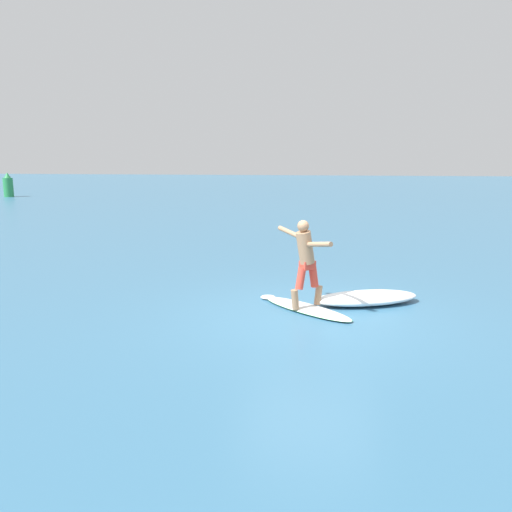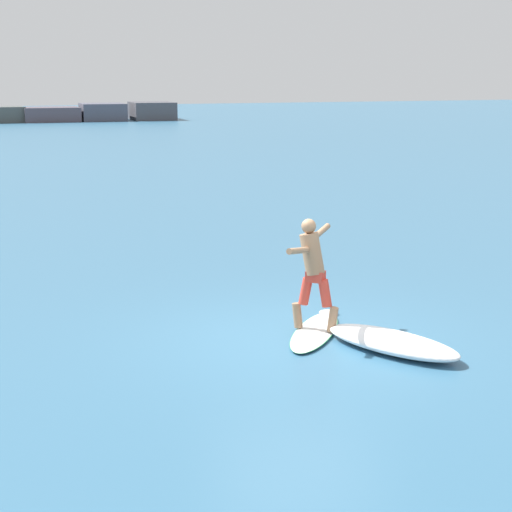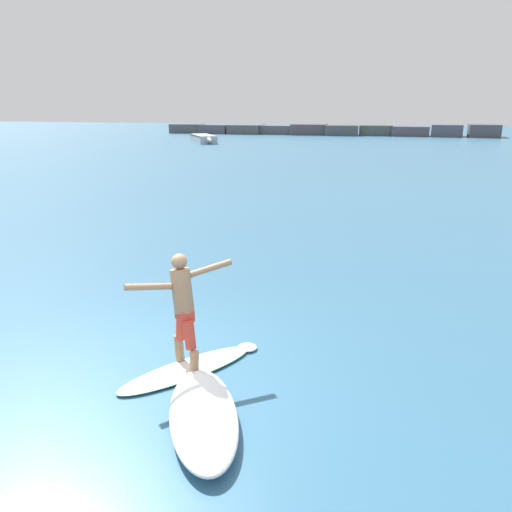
% 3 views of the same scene
% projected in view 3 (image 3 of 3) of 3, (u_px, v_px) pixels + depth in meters
% --- Properties ---
extents(ground_plane, '(200.00, 200.00, 0.00)m').
position_uv_depth(ground_plane, '(165.00, 371.00, 7.23)').
color(ground_plane, '#346585').
extents(rock_jetty_breakwater, '(43.03, 5.02, 1.50)m').
position_uv_depth(rock_jetty_breakwater, '(330.00, 130.00, 65.58)').
color(rock_jetty_breakwater, '#4E5156').
rests_on(rock_jetty_breakwater, ground).
extents(surfboard, '(1.78, 2.12, 0.20)m').
position_uv_depth(surfboard, '(190.00, 368.00, 7.24)').
color(surfboard, white).
rests_on(surfboard, ground).
extents(surfer, '(1.20, 1.15, 1.68)m').
position_uv_depth(surfer, '(183.00, 303.00, 6.96)').
color(surfer, '#9B7251').
rests_on(surfer, surfboard).
extents(fishing_boat_near_jetty, '(4.45, 6.09, 0.78)m').
position_uv_depth(fishing_boat_near_jetty, '(204.00, 138.00, 51.85)').
color(fishing_boat_near_jetty, '#ACB5B9').
rests_on(fishing_boat_near_jetty, ground).
extents(wave_foam_at_tail, '(1.62, 2.30, 0.25)m').
position_uv_depth(wave_foam_at_tail, '(203.00, 415.00, 5.98)').
color(wave_foam_at_tail, white).
rests_on(wave_foam_at_tail, ground).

